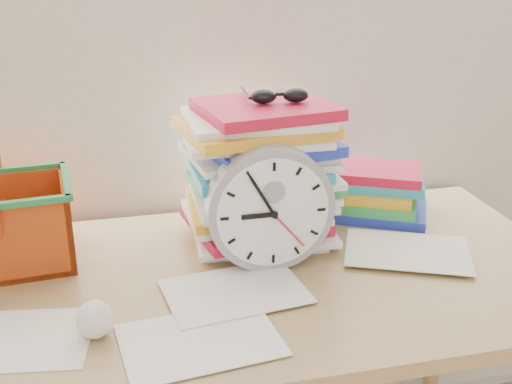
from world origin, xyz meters
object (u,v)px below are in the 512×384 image
object	(u,v)px
desk	(238,307)
paper_stack	(260,173)
clock	(270,208)
book_stack	(369,191)

from	to	relation	value
desk	paper_stack	bearing A→B (deg)	62.27
desk	clock	xyz separation A→B (m)	(0.07, 0.02, 0.20)
desk	paper_stack	world-z (taller)	paper_stack
desk	book_stack	size ratio (longest dim) A/B	5.12
desk	book_stack	world-z (taller)	book_stack
desk	clock	distance (m)	0.22
desk	book_stack	distance (m)	0.47
desk	paper_stack	xyz separation A→B (m)	(0.09, 0.17, 0.23)
desk	clock	bearing A→B (deg)	18.75
desk	paper_stack	size ratio (longest dim) A/B	4.28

